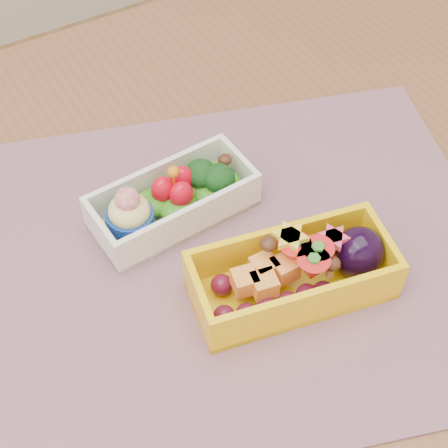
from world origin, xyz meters
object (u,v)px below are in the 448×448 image
table (237,326)px  bento_yellow (297,273)px  placemat (219,260)px  bento_white (172,201)px

table → bento_yellow: (0.03, -0.05, 0.13)m
placemat → bento_white: (-0.01, 0.06, 0.02)m
bento_yellow → placemat: bearing=134.2°
table → placemat: 0.10m
table → bento_white: size_ratio=7.97×
placemat → bento_yellow: bento_yellow is taller
bento_yellow → bento_white: bearing=123.6°
bento_white → placemat: bearing=-82.8°
bento_white → table: bearing=-76.3°
placemat → bento_white: bearing=100.4°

